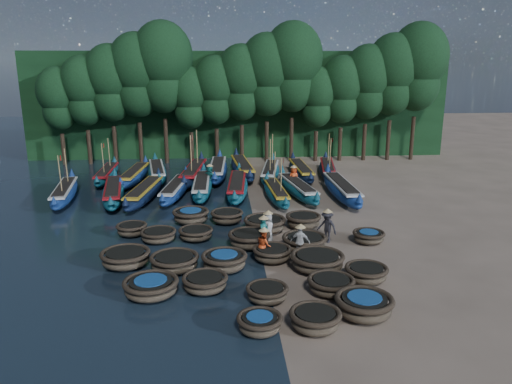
{
  "coord_description": "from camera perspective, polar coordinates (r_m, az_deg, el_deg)",
  "views": [
    {
      "loc": [
        -1.96,
        -25.53,
        9.3
      ],
      "look_at": [
        0.24,
        4.25,
        1.3
      ],
      "focal_mm": 35.0,
      "sensor_mm": 36.0,
      "label": 1
    }
  ],
  "objects": [
    {
      "name": "tree_11",
      "position": [
        46.98,
        9.84,
        11.55
      ],
      "size": [
        4.09,
        4.09,
        9.65
      ],
      "color": "black",
      "rests_on": "ground"
    },
    {
      "name": "tree_10",
      "position": [
        46.53,
        7.01,
        10.79
      ],
      "size": [
        3.68,
        3.68,
        8.68
      ],
      "color": "black",
      "rests_on": "ground"
    },
    {
      "name": "long_boat_7",
      "position": [
        34.93,
        4.79,
        0.43
      ],
      "size": [
        2.67,
        8.02,
        1.43
      ],
      "rotation": [
        0.0,
        0.0,
        0.16
      ],
      "color": "navy",
      "rests_on": "ground"
    },
    {
      "name": "coracle_6",
      "position": [
        20.95,
        -5.84,
        -10.24
      ],
      "size": [
        1.91,
        1.91,
        0.69
      ],
      "rotation": [
        0.0,
        0.0,
        0.03
      ],
      "color": "brown",
      "rests_on": "ground"
    },
    {
      "name": "long_boat_4",
      "position": [
        35.55,
        -6.23,
        0.67
      ],
      "size": [
        1.52,
        8.26,
        1.45
      ],
      "rotation": [
        0.0,
        0.0,
        -0.01
      ],
      "color": "navy",
      "rests_on": "ground"
    },
    {
      "name": "long_boat_6",
      "position": [
        33.89,
        2.3,
        -0.07
      ],
      "size": [
        1.71,
        7.36,
        3.13
      ],
      "rotation": [
        0.0,
        0.0,
        0.06
      ],
      "color": "navy",
      "rests_on": "ground"
    },
    {
      "name": "tree_12",
      "position": [
        47.55,
        12.63,
        12.26
      ],
      "size": [
        4.51,
        4.51,
        10.63
      ],
      "color": "black",
      "rests_on": "ground"
    },
    {
      "name": "coracle_15",
      "position": [
        26.64,
        -11.09,
        -4.86
      ],
      "size": [
        1.88,
        1.88,
        0.66
      ],
      "rotation": [
        0.0,
        0.0,
        -0.05
      ],
      "color": "brown",
      "rests_on": "ground"
    },
    {
      "name": "long_boat_11",
      "position": [
        40.75,
        -11.23,
        2.3
      ],
      "size": [
        2.66,
        8.06,
        1.44
      ],
      "rotation": [
        0.0,
        0.0,
        0.16
      ],
      "color": "navy",
      "rests_on": "ground"
    },
    {
      "name": "long_boat_2",
      "position": [
        34.49,
        -12.66,
        -0.06
      ],
      "size": [
        2.54,
        8.22,
        1.46
      ],
      "rotation": [
        0.0,
        0.0,
        -0.14
      ],
      "color": "black",
      "rests_on": "ground"
    },
    {
      "name": "tree_4",
      "position": [
        45.79,
        -10.62,
        13.97
      ],
      "size": [
        5.34,
        5.34,
        12.58
      ],
      "color": "black",
      "rests_on": "ground"
    },
    {
      "name": "tree_6",
      "position": [
        45.61,
        -4.62,
        11.62
      ],
      "size": [
        4.09,
        4.09,
        9.65
      ],
      "color": "black",
      "rests_on": "ground"
    },
    {
      "name": "long_boat_14",
      "position": [
        41.07,
        -1.58,
        2.77
      ],
      "size": [
        2.3,
        8.97,
        1.58
      ],
      "rotation": [
        0.0,
        0.0,
        0.08
      ],
      "color": "black",
      "rests_on": "ground"
    },
    {
      "name": "long_boat_8",
      "position": [
        34.88,
        9.75,
        0.32
      ],
      "size": [
        1.69,
        8.87,
        1.56
      ],
      "rotation": [
        0.0,
        0.0,
        0.02
      ],
      "color": "navy",
      "rests_on": "ground"
    },
    {
      "name": "tree_1",
      "position": [
        47.1,
        -19.02,
        10.97
      ],
      "size": [
        4.09,
        4.09,
        9.65
      ],
      "color": "black",
      "rests_on": "ground"
    },
    {
      "name": "coracle_23",
      "position": [
        27.55,
        1.01,
        -3.69
      ],
      "size": [
        2.42,
        2.42,
        0.83
      ],
      "rotation": [
        0.0,
        0.0,
        -0.12
      ],
      "color": "brown",
      "rests_on": "ground"
    },
    {
      "name": "long_boat_15",
      "position": [
        39.82,
        1.62,
        2.29
      ],
      "size": [
        2.71,
        7.97,
        3.43
      ],
      "rotation": [
        0.0,
        0.0,
        -0.17
      ],
      "color": "navy",
      "rests_on": "ground"
    },
    {
      "name": "coracle_4",
      "position": [
        19.29,
        12.26,
        -12.55
      ],
      "size": [
        2.58,
        2.58,
        0.85
      ],
      "rotation": [
        0.0,
        0.0,
        0.33
      ],
      "color": "brown",
      "rests_on": "ground"
    },
    {
      "name": "tree_5",
      "position": [
        45.72,
        -7.54,
        10.7
      ],
      "size": [
        3.68,
        3.68,
        8.68
      ],
      "color": "black",
      "rests_on": "ground"
    },
    {
      "name": "tree_9",
      "position": [
        46.02,
        4.22,
        14.18
      ],
      "size": [
        5.34,
        5.34,
        12.58
      ],
      "color": "black",
      "rests_on": "ground"
    },
    {
      "name": "coracle_12",
      "position": [
        22.75,
        -3.64,
        -7.86
      ],
      "size": [
        2.16,
        2.16,
        0.82
      ],
      "rotation": [
        0.0,
        0.0,
        -0.13
      ],
      "color": "brown",
      "rests_on": "ground"
    },
    {
      "name": "coracle_11",
      "position": [
        23.01,
        -9.3,
        -7.88
      ],
      "size": [
        2.58,
        2.58,
        0.76
      ],
      "rotation": [
        0.0,
        0.0,
        -0.3
      ],
      "color": "brown",
      "rests_on": "ground"
    },
    {
      "name": "tree_0",
      "position": [
        47.76,
        -21.66,
        9.97
      ],
      "size": [
        3.68,
        3.68,
        8.68
      ],
      "color": "black",
      "rests_on": "ground"
    },
    {
      "name": "coracle_9",
      "position": [
        22.21,
        12.5,
        -9.01
      ],
      "size": [
        2.18,
        2.18,
        0.7
      ],
      "rotation": [
        0.0,
        0.0,
        0.32
      ],
      "color": "brown",
      "rests_on": "ground"
    },
    {
      "name": "coracle_8",
      "position": [
        20.89,
        8.58,
        -10.43
      ],
      "size": [
        1.96,
        1.96,
        0.69
      ],
      "rotation": [
        0.0,
        0.0,
        0.02
      ],
      "color": "brown",
      "rests_on": "ground"
    },
    {
      "name": "long_boat_10",
      "position": [
        39.88,
        -13.72,
        1.87
      ],
      "size": [
        2.11,
        8.0,
        1.41
      ],
      "rotation": [
        0.0,
        0.0,
        -0.09
      ],
      "color": "navy",
      "rests_on": "ground"
    },
    {
      "name": "long_boat_12",
      "position": [
        39.53,
        -7.13,
        2.18
      ],
      "size": [
        2.54,
        8.98,
        3.84
      ],
      "rotation": [
        0.0,
        0.0,
        -0.11
      ],
      "color": "black",
      "rests_on": "ground"
    },
    {
      "name": "tree_3",
      "position": [
        46.11,
        -13.49,
        12.98
      ],
      "size": [
        4.92,
        4.92,
        11.6
      ],
      "color": "black",
      "rests_on": "ground"
    },
    {
      "name": "tree_2",
      "position": [
        46.54,
        -16.29,
        11.98
      ],
      "size": [
        4.51,
        4.51,
        10.63
      ],
      "color": "black",
      "rests_on": "ground"
    },
    {
      "name": "tree_14",
      "position": [
        49.03,
        18.03,
        13.56
      ],
      "size": [
        5.34,
        5.34,
        12.58
      ],
      "color": "black",
      "rests_on": "ground"
    },
    {
      "name": "long_boat_0",
      "position": [
        36.18,
        -21.05,
        -0.05
      ],
      "size": [
        2.39,
        7.85,
        3.36
      ],
      "rotation": [
        0.0,
        0.0,
        0.13
      ],
      "color": "navy",
      "rests_on": "ground"
    },
    {
      "name": "coracle_16",
      "position": [
        26.63,
        -6.88,
        -4.71
      ],
      "size": [
        2.1,
        2.1,
        0.65
      ],
      "rotation": [
        0.0,
        0.0,
        -0.28
      ],
      "color": "brown",
      "rests_on": "ground"
    },
    {
      "name": "coracle_20",
      "position": [
        27.87,
        -14.01,
        -4.13
      ],
      "size": [
        1.68,
        1.68,
        0.67
      ],
      "rotation": [
        0.0,
        0.0,
        0.07
      ],
      "color": "brown",
      "rests_on": "ground"
    },
    {
      "name": "fisherman_0",
      "position": [
        25.8,
        1.39,
        -4.0
      ],
      "size": [
        0.59,
        0.86,
        1.89
      ],
      "rotation": [
        0.0,
        0.0,
        1.51
      ],
      "color": "beige",
      "rests_on": "ground"
    },
    {
      "name": "fisherman_1",
      "position": [
        24.94,
        0.89,
        -4.56
      ],
      "size": [
        0.71,
        0.75,
        1.92
      ],
      "rotation": [
        0.0,
        0.0,
        0.89
      ],
      "color": "#17615C",
      "rests_on": "ground"
    },
    {
      "name": "long_boat_1",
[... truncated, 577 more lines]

